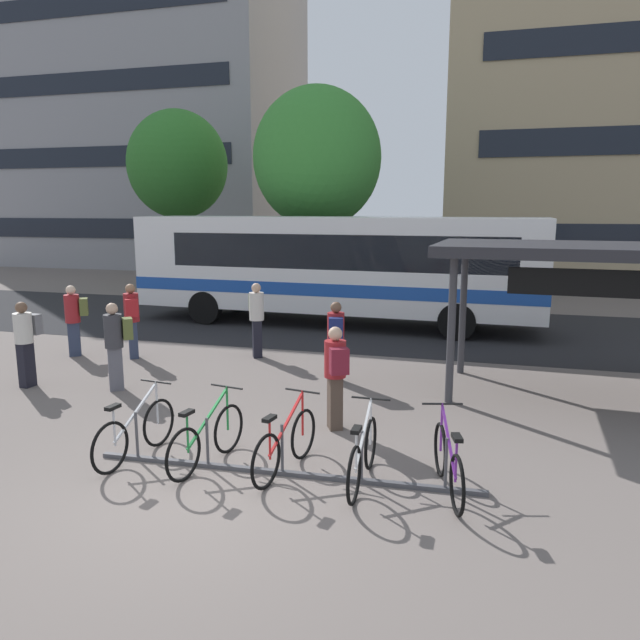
{
  "coord_description": "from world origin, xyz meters",
  "views": [
    {
      "loc": [
        3.3,
        -6.16,
        3.44
      ],
      "look_at": [
        0.1,
        5.35,
        1.21
      ],
      "focal_mm": 33.65,
      "sensor_mm": 36.0,
      "label": 1
    }
  ],
  "objects_px": {
    "parked_bicycle_silver_0": "(136,432)",
    "transit_shelter": "(607,256)",
    "parked_bicycle_red_2": "(286,445)",
    "city_bus": "(332,265)",
    "parked_bicycle_green_1": "(207,439)",
    "parked_bicycle_white_3": "(363,456)",
    "commuter_navy_pack_5": "(336,336)",
    "street_tree_1": "(178,165)",
    "commuter_maroon_pack_3": "(336,371)",
    "street_tree_0": "(317,158)",
    "parked_bicycle_purple_4": "(448,464)",
    "commuter_grey_pack_0": "(26,338)",
    "commuter_olive_pack_4": "(257,315)",
    "commuter_red_pack_1": "(132,316)",
    "commuter_olive_pack_2": "(74,316)",
    "commuter_olive_pack_6": "(116,340)"
  },
  "relations": [
    {
      "from": "parked_bicycle_silver_0",
      "to": "transit_shelter",
      "type": "relative_size",
      "value": 0.29
    },
    {
      "from": "parked_bicycle_red_2",
      "to": "city_bus",
      "type": "bearing_deg",
      "value": 20.85
    },
    {
      "from": "parked_bicycle_green_1",
      "to": "parked_bicycle_white_3",
      "type": "bearing_deg",
      "value": -79.75
    },
    {
      "from": "parked_bicycle_red_2",
      "to": "commuter_navy_pack_5",
      "type": "xyz_separation_m",
      "value": [
        -0.4,
        4.29,
        0.55
      ]
    },
    {
      "from": "street_tree_1",
      "to": "commuter_maroon_pack_3",
      "type": "bearing_deg",
      "value": -54.62
    },
    {
      "from": "commuter_maroon_pack_3",
      "to": "street_tree_0",
      "type": "relative_size",
      "value": 0.21
    },
    {
      "from": "commuter_maroon_pack_3",
      "to": "street_tree_0",
      "type": "height_order",
      "value": "street_tree_0"
    },
    {
      "from": "parked_bicycle_white_3",
      "to": "parked_bicycle_purple_4",
      "type": "distance_m",
      "value": 1.05
    },
    {
      "from": "parked_bicycle_purple_4",
      "to": "commuter_grey_pack_0",
      "type": "height_order",
      "value": "commuter_grey_pack_0"
    },
    {
      "from": "parked_bicycle_red_2",
      "to": "commuter_olive_pack_4",
      "type": "xyz_separation_m",
      "value": [
        -2.67,
        5.78,
        0.63
      ]
    },
    {
      "from": "commuter_grey_pack_0",
      "to": "street_tree_0",
      "type": "xyz_separation_m",
      "value": [
        2.53,
        11.85,
        4.24
      ]
    },
    {
      "from": "parked_bicycle_purple_4",
      "to": "commuter_olive_pack_4",
      "type": "height_order",
      "value": "commuter_olive_pack_4"
    },
    {
      "from": "parked_bicycle_silver_0",
      "to": "commuter_red_pack_1",
      "type": "distance_m",
      "value": 6.01
    },
    {
      "from": "transit_shelter",
      "to": "parked_bicycle_red_2",
      "type": "bearing_deg",
      "value": -132.0
    },
    {
      "from": "parked_bicycle_silver_0",
      "to": "street_tree_1",
      "type": "relative_size",
      "value": 0.22
    },
    {
      "from": "commuter_maroon_pack_3",
      "to": "commuter_olive_pack_2",
      "type": "bearing_deg",
      "value": 39.22
    },
    {
      "from": "commuter_olive_pack_4",
      "to": "street_tree_0",
      "type": "relative_size",
      "value": 0.23
    },
    {
      "from": "parked_bicycle_green_1",
      "to": "parked_bicycle_red_2",
      "type": "height_order",
      "value": "same"
    },
    {
      "from": "commuter_olive_pack_6",
      "to": "commuter_olive_pack_2",
      "type": "bearing_deg",
      "value": -77.18
    },
    {
      "from": "parked_bicycle_white_3",
      "to": "street_tree_1",
      "type": "bearing_deg",
      "value": 34.44
    },
    {
      "from": "parked_bicycle_silver_0",
      "to": "transit_shelter",
      "type": "xyz_separation_m",
      "value": [
        6.62,
        4.58,
        2.24
      ]
    },
    {
      "from": "parked_bicycle_purple_4",
      "to": "commuter_olive_pack_6",
      "type": "bearing_deg",
      "value": 52.46
    },
    {
      "from": "parked_bicycle_purple_4",
      "to": "street_tree_1",
      "type": "bearing_deg",
      "value": 21.77
    },
    {
      "from": "commuter_navy_pack_5",
      "to": "street_tree_0",
      "type": "distance_m",
      "value": 11.28
    },
    {
      "from": "parked_bicycle_white_3",
      "to": "commuter_olive_pack_2",
      "type": "bearing_deg",
      "value": 58.69
    },
    {
      "from": "commuter_red_pack_1",
      "to": "parked_bicycle_white_3",
      "type": "bearing_deg",
      "value": -162.78
    },
    {
      "from": "parked_bicycle_green_1",
      "to": "parked_bicycle_white_3",
      "type": "height_order",
      "value": "same"
    },
    {
      "from": "street_tree_1",
      "to": "parked_bicycle_red_2",
      "type": "bearing_deg",
      "value": -57.97
    },
    {
      "from": "commuter_maroon_pack_3",
      "to": "street_tree_1",
      "type": "xyz_separation_m",
      "value": [
        -11.03,
        15.53,
        4.37
      ]
    },
    {
      "from": "parked_bicycle_white_3",
      "to": "street_tree_1",
      "type": "distance_m",
      "value": 21.53
    },
    {
      "from": "parked_bicycle_green_1",
      "to": "parked_bicycle_purple_4",
      "type": "relative_size",
      "value": 1.02
    },
    {
      "from": "parked_bicycle_red_2",
      "to": "street_tree_1",
      "type": "relative_size",
      "value": 0.22
    },
    {
      "from": "parked_bicycle_green_1",
      "to": "commuter_navy_pack_5",
      "type": "bearing_deg",
      "value": 1.03
    },
    {
      "from": "transit_shelter",
      "to": "commuter_maroon_pack_3",
      "type": "xyz_separation_m",
      "value": [
        -4.22,
        -2.74,
        -1.67
      ]
    },
    {
      "from": "commuter_olive_pack_4",
      "to": "commuter_red_pack_1",
      "type": "bearing_deg",
      "value": -100.44
    },
    {
      "from": "commuter_olive_pack_2",
      "to": "street_tree_0",
      "type": "height_order",
      "value": "street_tree_0"
    },
    {
      "from": "parked_bicycle_white_3",
      "to": "commuter_olive_pack_6",
      "type": "height_order",
      "value": "commuter_olive_pack_6"
    },
    {
      "from": "street_tree_0",
      "to": "street_tree_1",
      "type": "bearing_deg",
      "value": 157.28
    },
    {
      "from": "parked_bicycle_silver_0",
      "to": "transit_shelter",
      "type": "bearing_deg",
      "value": -48.38
    },
    {
      "from": "commuter_red_pack_1",
      "to": "commuter_maroon_pack_3",
      "type": "bearing_deg",
      "value": -154.59
    },
    {
      "from": "commuter_grey_pack_0",
      "to": "commuter_maroon_pack_3",
      "type": "distance_m",
      "value": 6.41
    },
    {
      "from": "commuter_grey_pack_0",
      "to": "parked_bicycle_purple_4",
      "type": "bearing_deg",
      "value": 80.2
    },
    {
      "from": "commuter_grey_pack_0",
      "to": "commuter_olive_pack_2",
      "type": "distance_m",
      "value": 2.48
    },
    {
      "from": "city_bus",
      "to": "parked_bicycle_silver_0",
      "type": "relative_size",
      "value": 7.06
    },
    {
      "from": "commuter_maroon_pack_3",
      "to": "commuter_red_pack_1",
      "type": "bearing_deg",
      "value": 33.03
    },
    {
      "from": "commuter_maroon_pack_3",
      "to": "parked_bicycle_green_1",
      "type": "bearing_deg",
      "value": 115.69
    },
    {
      "from": "parked_bicycle_purple_4",
      "to": "street_tree_0",
      "type": "height_order",
      "value": "street_tree_0"
    },
    {
      "from": "city_bus",
      "to": "parked_bicycle_purple_4",
      "type": "xyz_separation_m",
      "value": [
        4.09,
        -10.25,
        -1.39
      ]
    },
    {
      "from": "parked_bicycle_silver_0",
      "to": "street_tree_0",
      "type": "relative_size",
      "value": 0.22
    },
    {
      "from": "parked_bicycle_white_3",
      "to": "commuter_olive_pack_6",
      "type": "distance_m",
      "value": 6.02
    }
  ]
}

